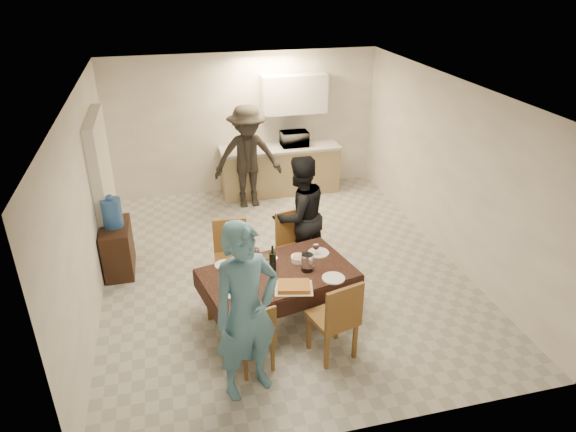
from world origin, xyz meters
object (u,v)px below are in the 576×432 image
(water_pitcher, at_px, (307,262))
(person_far, at_px, (300,216))
(wine_bottle, at_px, (273,258))
(water_jug, at_px, (112,213))
(microwave, at_px, (295,139))
(savoury_tart, at_px, (294,286))
(dining_table, at_px, (278,274))
(person_near, at_px, (246,312))
(person_kitchen, at_px, (248,157))
(console, at_px, (118,248))

(water_pitcher, bearing_deg, person_far, 79.70)
(wine_bottle, height_order, water_pitcher, wine_bottle)
(water_jug, distance_m, microwave, 3.84)
(savoury_tart, bearing_deg, person_far, 72.53)
(dining_table, distance_m, wine_bottle, 0.21)
(savoury_tart, relative_size, microwave, 0.86)
(water_pitcher, xyz_separation_m, person_near, (-0.90, -1.00, 0.16))
(person_near, bearing_deg, water_pitcher, 27.84)
(microwave, relative_size, person_kitchen, 0.27)
(console, bearing_deg, water_pitcher, -36.43)
(microwave, height_order, person_kitchen, person_kitchen)
(person_kitchen, bearing_deg, water_jug, -141.62)
(water_jug, height_order, person_far, person_far)
(water_jug, relative_size, wine_bottle, 1.21)
(water_jug, bearing_deg, savoury_tart, -44.65)
(person_kitchen, bearing_deg, water_pitcher, -88.07)
(person_near, height_order, person_far, person_near)
(water_jug, xyz_separation_m, person_near, (1.41, -2.70, 0.05))
(console, height_order, microwave, microwave)
(savoury_tart, bearing_deg, person_kitchen, 87.96)
(dining_table, distance_m, water_jug, 2.58)
(water_jug, distance_m, water_pitcher, 2.87)
(water_pitcher, xyz_separation_m, person_kitchen, (-0.12, 3.44, 0.13))
(water_jug, distance_m, savoury_tart, 2.90)
(dining_table, xyz_separation_m, console, (-1.96, 1.65, -0.30))
(water_jug, distance_m, person_kitchen, 2.80)
(microwave, distance_m, person_kitchen, 1.07)
(wine_bottle, xyz_separation_m, person_kitchen, (0.28, 3.34, 0.07))
(person_kitchen, bearing_deg, wine_bottle, -94.86)
(console, xyz_separation_m, person_kitchen, (2.19, 1.74, 0.57))
(person_kitchen, bearing_deg, microwave, 24.98)
(water_pitcher, relative_size, person_kitchen, 0.12)
(dining_table, bearing_deg, water_pitcher, -21.05)
(dining_table, bearing_deg, person_near, -130.56)
(wine_bottle, bearing_deg, dining_table, -45.00)
(person_far, bearing_deg, dining_table, 41.45)
(person_far, xyz_separation_m, person_kitchen, (-0.32, 2.34, 0.06))
(water_jug, relative_size, microwave, 0.81)
(console, distance_m, savoury_tart, 2.92)
(person_kitchen, bearing_deg, person_near, -100.01)
(savoury_tart, bearing_deg, dining_table, 104.74)
(person_far, height_order, person_kitchen, person_kitchen)
(wine_bottle, distance_m, microwave, 4.00)
(savoury_tart, bearing_deg, microwave, 75.40)
(dining_table, height_order, console, console)
(dining_table, distance_m, savoury_tart, 0.40)
(console, height_order, wine_bottle, wine_bottle)
(wine_bottle, xyz_separation_m, microwave, (1.25, 3.79, 0.19))
(dining_table, relative_size, microwave, 3.93)
(water_pitcher, xyz_separation_m, savoury_tart, (-0.25, -0.33, -0.08))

